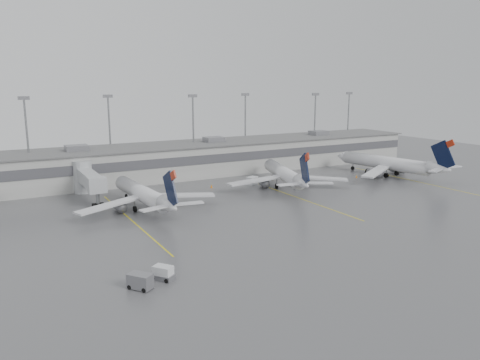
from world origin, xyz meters
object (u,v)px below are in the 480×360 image
jet_mid_right (285,174)px  baggage_tug (163,274)px  jet_far_right (390,163)px  jet_mid_left (144,194)px

jet_mid_right → baggage_tug: jet_mid_right is taller
jet_mid_right → jet_far_right: bearing=14.1°
jet_far_right → baggage_tug: bearing=-165.2°
jet_mid_left → jet_far_right: jet_far_right is taller
jet_mid_right → jet_far_right: jet_far_right is taller
jet_mid_left → jet_mid_right: jet_mid_right is taller
jet_mid_right → jet_far_right: (31.08, -1.80, 0.24)m
jet_mid_left → baggage_tug: (-7.99, -32.23, -2.37)m
jet_mid_left → baggage_tug: 33.29m
jet_mid_right → baggage_tug: bearing=-122.6°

